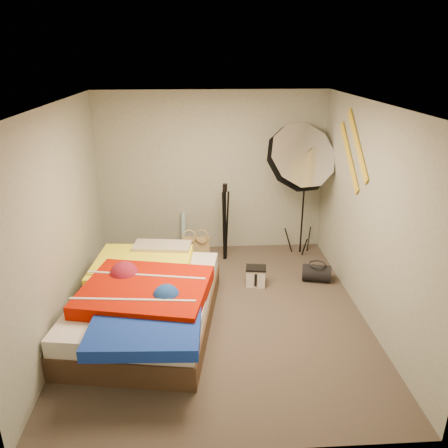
{
  "coord_description": "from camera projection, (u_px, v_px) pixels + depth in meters",
  "views": [
    {
      "loc": [
        -0.21,
        -4.59,
        2.99
      ],
      "look_at": [
        0.1,
        0.6,
        0.95
      ],
      "focal_mm": 35.0,
      "sensor_mm": 36.0,
      "label": 1
    }
  ],
  "objects": [
    {
      "name": "photo_umbrella",
      "position": [
        299.0,
        159.0,
        6.3
      ],
      "size": [
        1.2,
        0.92,
        2.18
      ],
      "color": "black",
      "rests_on": "floor"
    },
    {
      "name": "wrapping_roll",
      "position": [
        183.0,
        232.0,
        6.99
      ],
      "size": [
        0.09,
        0.19,
        0.63
      ],
      "primitive_type": "cylinder",
      "rotation": [
        -0.17,
        0.0,
        -0.12
      ],
      "color": "#5992B4",
      "rests_on": "floor"
    },
    {
      "name": "wall_back",
      "position": [
        212.0,
        173.0,
        6.77
      ],
      "size": [
        3.5,
        0.0,
        3.5
      ],
      "primitive_type": "plane",
      "rotation": [
        1.57,
        0.0,
        0.0
      ],
      "color": "#9DA392",
      "rests_on": "floor"
    },
    {
      "name": "bed",
      "position": [
        146.0,
        301.0,
        5.05
      ],
      "size": [
        1.8,
        2.44,
        0.63
      ],
      "color": "#4B3423",
      "rests_on": "floor"
    },
    {
      "name": "wall_front",
      "position": [
        232.0,
        320.0,
        3.05
      ],
      "size": [
        3.5,
        0.0,
        3.5
      ],
      "primitive_type": "plane",
      "rotation": [
        -1.57,
        0.0,
        0.0
      ],
      "color": "#9DA392",
      "rests_on": "floor"
    },
    {
      "name": "wall_right",
      "position": [
        370.0,
        216.0,
        5.01
      ],
      "size": [
        0.0,
        4.0,
        4.0
      ],
      "primitive_type": "plane",
      "rotation": [
        1.57,
        0.0,
        -1.57
      ],
      "color": "#9DA392",
      "rests_on": "floor"
    },
    {
      "name": "floor",
      "position": [
        219.0,
        314.0,
        5.37
      ],
      "size": [
        4.0,
        4.0,
        0.0
      ],
      "primitive_type": "plane",
      "color": "#4C4038",
      "rests_on": "ground"
    },
    {
      "name": "camera_tripod",
      "position": [
        225.0,
        217.0,
        6.55
      ],
      "size": [
        0.07,
        0.07,
        1.21
      ],
      "color": "black",
      "rests_on": "floor"
    },
    {
      "name": "tote_bag",
      "position": [
        196.0,
        250.0,
        6.6
      ],
      "size": [
        0.42,
        0.2,
        0.42
      ],
      "primitive_type": "cube",
      "rotation": [
        -0.14,
        0.0,
        -0.05
      ],
      "color": "tan",
      "rests_on": "floor"
    },
    {
      "name": "wall_stripe_lower",
      "position": [
        349.0,
        156.0,
        5.62
      ],
      "size": [
        0.02,
        0.91,
        0.78
      ],
      "primitive_type": "cube",
      "rotation": [
        0.7,
        0.0,
        0.0
      ],
      "color": "gold",
      "rests_on": "wall_right"
    },
    {
      "name": "wall_left",
      "position": [
        60.0,
        222.0,
        4.81
      ],
      "size": [
        0.0,
        4.0,
        4.0
      ],
      "primitive_type": "plane",
      "rotation": [
        1.57,
        0.0,
        1.57
      ],
      "color": "#9DA392",
      "rests_on": "floor"
    },
    {
      "name": "camera_case",
      "position": [
        256.0,
        277.0,
        5.98
      ],
      "size": [
        0.28,
        0.22,
        0.25
      ],
      "primitive_type": "cube",
      "rotation": [
        0.0,
        0.0,
        -0.14
      ],
      "color": "silver",
      "rests_on": "floor"
    },
    {
      "name": "wall_stripe_upper",
      "position": [
        357.0,
        145.0,
        5.31
      ],
      "size": [
        0.02,
        0.91,
        0.78
      ],
      "primitive_type": "cube",
      "rotation": [
        0.7,
        0.0,
        0.0
      ],
      "color": "gold",
      "rests_on": "wall_right"
    },
    {
      "name": "ceiling",
      "position": [
        218.0,
        105.0,
        4.45
      ],
      "size": [
        4.0,
        4.0,
        0.0
      ],
      "primitive_type": "plane",
      "rotation": [
        3.14,
        0.0,
        0.0
      ],
      "color": "silver",
      "rests_on": "wall_back"
    },
    {
      "name": "duffel_bag",
      "position": [
        316.0,
        273.0,
        6.11
      ],
      "size": [
        0.43,
        0.32,
        0.24
      ],
      "primitive_type": "cylinder",
      "rotation": [
        0.0,
        1.57,
        -0.23
      ],
      "color": "black",
      "rests_on": "floor"
    }
  ]
}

